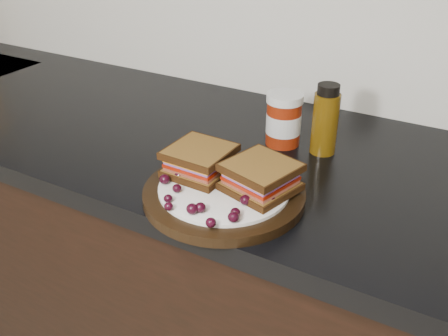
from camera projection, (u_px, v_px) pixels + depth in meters
The scene contains 28 objects.
base_cabinets at pixel (236, 311), 1.27m from camera, with size 3.96×0.58×0.86m, color black.
countertop at pixel (238, 155), 1.05m from camera, with size 3.98×0.60×0.04m, color black.
plate at pixel (224, 194), 0.86m from camera, with size 0.28×0.28×0.02m, color black.
sandwich_left at pixel (200, 161), 0.88m from camera, with size 0.11×0.11×0.05m, color brown, non-canonical shape.
sandwich_right at pixel (261, 177), 0.83m from camera, with size 0.11×0.11×0.05m, color brown, non-canonical shape.
grape_0 at pixel (165, 179), 0.86m from camera, with size 0.02×0.02×0.02m, color black.
grape_1 at pixel (177, 188), 0.83m from camera, with size 0.02×0.02×0.01m, color black.
grape_2 at pixel (168, 198), 0.81m from camera, with size 0.01×0.01×0.01m, color black.
grape_3 at pixel (169, 206), 0.79m from camera, with size 0.01×0.01×0.01m, color black.
grape_4 at pixel (192, 209), 0.78m from camera, with size 0.02×0.02×0.02m, color black.
grape_5 at pixel (200, 207), 0.78m from camera, with size 0.02×0.02×0.02m, color black.
grape_6 at pixel (211, 223), 0.75m from camera, with size 0.02×0.02×0.02m, color black.
grape_7 at pixel (233, 217), 0.76m from camera, with size 0.02×0.02×0.02m, color black.
grape_8 at pixel (235, 212), 0.77m from camera, with size 0.02×0.02×0.01m, color black.
grape_9 at pixel (245, 200), 0.80m from camera, with size 0.02×0.02×0.02m, color black.
grape_10 at pixel (271, 200), 0.80m from camera, with size 0.02×0.02×0.02m, color black.
grape_11 at pixel (259, 187), 0.83m from camera, with size 0.02×0.02×0.02m, color black.
grape_12 at pixel (272, 189), 0.83m from camera, with size 0.02×0.02×0.02m, color black.
grape_13 at pixel (266, 178), 0.86m from camera, with size 0.02×0.02×0.02m, color black.
grape_14 at pixel (211, 160), 0.92m from camera, with size 0.02×0.02×0.02m, color black.
grape_15 at pixel (199, 170), 0.89m from camera, with size 0.02×0.02×0.02m, color black.
grape_16 at pixel (180, 168), 0.89m from camera, with size 0.02×0.02×0.02m, color black.
grape_17 at pixel (180, 175), 0.87m from camera, with size 0.02×0.02×0.02m, color black.
grape_18 at pixel (209, 162), 0.91m from camera, with size 0.02×0.02×0.02m, color black.
grape_19 at pixel (197, 161), 0.91m from camera, with size 0.02×0.02×0.02m, color black.
grape_20 at pixel (193, 178), 0.86m from camera, with size 0.02×0.02×0.01m, color black.
condiment_jar at pixel (284, 119), 1.02m from camera, with size 0.08×0.08×0.11m, color maroon.
oil_bottle at pixel (325, 119), 0.98m from camera, with size 0.05×0.05×0.14m, color #513708.
Camera 1 is at (0.43, 0.88, 1.37)m, focal length 40.00 mm.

